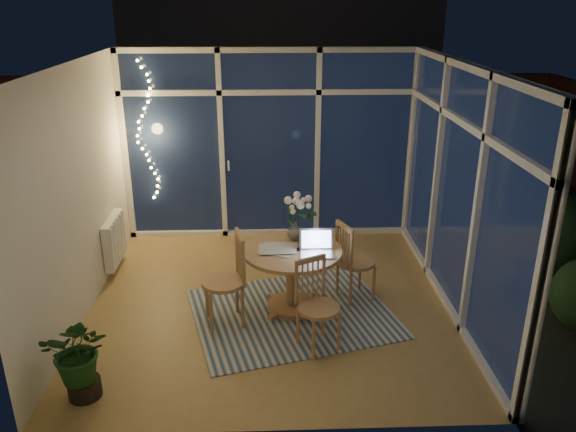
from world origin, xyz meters
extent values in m
plane|color=#9C7E44|center=(0.00, 0.00, 0.00)|extent=(4.00, 4.00, 0.00)
plane|color=white|center=(0.00, 0.00, 2.60)|extent=(4.00, 4.00, 0.00)
cube|color=white|center=(0.00, 2.00, 1.30)|extent=(4.00, 0.04, 2.60)
cube|color=white|center=(0.00, -2.00, 1.30)|extent=(4.00, 0.04, 2.60)
cube|color=white|center=(-2.00, 0.00, 1.30)|extent=(0.04, 4.00, 2.60)
cube|color=white|center=(2.00, 0.00, 1.30)|extent=(0.04, 4.00, 2.60)
cube|color=white|center=(0.00, 1.96, 1.30)|extent=(4.00, 0.10, 2.60)
cube|color=white|center=(1.96, 0.00, 1.30)|extent=(0.10, 4.00, 2.60)
cube|color=white|center=(-1.94, 0.90, 0.40)|extent=(0.10, 0.70, 0.58)
cube|color=black|center=(0.50, 5.00, -0.06)|extent=(12.00, 6.00, 0.10)
cube|color=#361A13|center=(0.00, 5.50, 0.90)|extent=(11.00, 0.08, 1.80)
cube|color=#32333C|center=(0.30, 8.50, 2.20)|extent=(7.00, 3.00, 2.20)
sphere|color=black|center=(-0.80, 3.40, 0.45)|extent=(0.90, 0.90, 0.90)
cube|color=beige|center=(0.22, -0.25, 0.01)|extent=(2.44, 2.15, 0.01)
cylinder|color=#A27D49|center=(0.22, -0.15, 0.36)|extent=(1.30, 1.30, 0.72)
cube|color=#A27D49|center=(-0.50, -0.41, 0.51)|extent=(0.57, 0.57, 1.02)
cube|color=#A27D49|center=(0.94, 0.07, 0.47)|extent=(0.57, 0.57, 0.94)
cube|color=#A27D49|center=(0.44, -0.88, 0.46)|extent=(0.57, 0.57, 0.92)
imported|color=silver|center=(0.27, 0.12, 0.82)|extent=(0.25, 0.25, 0.21)
imported|color=silver|center=(0.49, 0.00, 0.74)|extent=(0.19, 0.19, 0.04)
cube|color=silver|center=(0.05, -0.14, 0.73)|extent=(0.41, 0.34, 0.02)
cube|color=black|center=(0.30, -0.15, 0.73)|extent=(0.13, 0.10, 0.01)
imported|color=#174117|center=(-1.63, -1.52, 0.38)|extent=(0.55, 0.48, 0.76)
camera|label=1|loc=(-0.03, -5.51, 3.21)|focal=35.00mm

